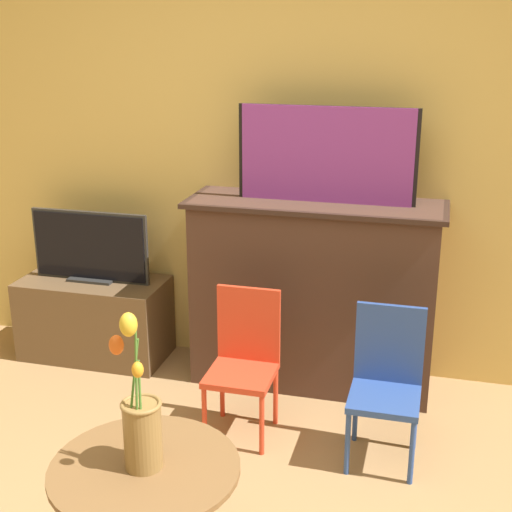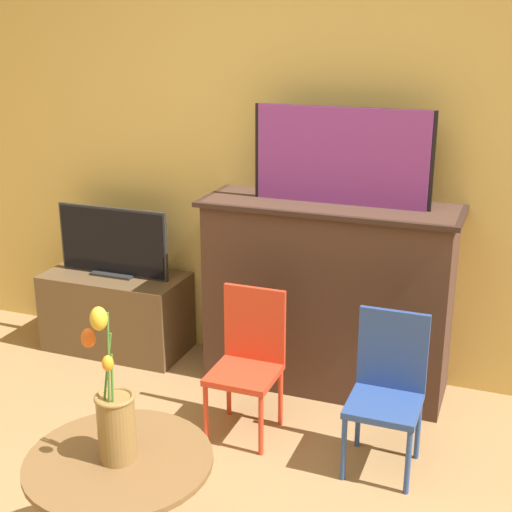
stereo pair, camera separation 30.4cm
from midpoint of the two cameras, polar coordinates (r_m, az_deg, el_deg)
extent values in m
cube|color=#E0BC66|center=(3.90, 0.49, 9.95)|extent=(8.00, 0.06, 2.70)
cube|color=#4C3328|center=(3.85, 2.37, -3.10)|extent=(1.28, 0.42, 1.03)
cube|color=#35231C|center=(3.68, 2.44, 4.13)|extent=(1.34, 0.46, 0.02)
cube|color=black|center=(3.64, 3.27, 8.08)|extent=(0.92, 0.02, 0.49)
cube|color=purple|center=(3.63, 3.24, 8.05)|extent=(0.88, 0.02, 0.49)
cube|color=brown|center=(4.38, -14.72, -4.86)|extent=(0.85, 0.42, 0.48)
cube|color=#2D2D2D|center=(4.30, -14.98, -1.84)|extent=(0.27, 0.12, 0.02)
cube|color=#2D2D2D|center=(4.24, -15.13, 0.73)|extent=(0.71, 0.02, 0.41)
cube|color=black|center=(4.23, -15.20, 0.69)|extent=(0.68, 0.02, 0.38)
cylinder|color=red|center=(3.43, -6.75, -12.74)|extent=(0.02, 0.02, 0.31)
cylinder|color=red|center=(3.35, -2.20, -13.44)|extent=(0.02, 0.02, 0.31)
cylinder|color=red|center=(3.66, -5.15, -10.61)|extent=(0.02, 0.02, 0.31)
cylinder|color=red|center=(3.58, -0.89, -11.19)|extent=(0.02, 0.02, 0.31)
cube|color=red|center=(3.42, -3.81, -9.54)|extent=(0.31, 0.31, 0.03)
cube|color=red|center=(3.46, -3.12, -5.49)|extent=(0.31, 0.02, 0.38)
cylinder|color=#2D4C99|center=(3.23, 4.58, -14.81)|extent=(0.02, 0.02, 0.31)
cylinder|color=#2D4C99|center=(3.21, 9.64, -15.34)|extent=(0.02, 0.02, 0.31)
cylinder|color=#2D4C99|center=(3.47, 5.43, -12.37)|extent=(0.02, 0.02, 0.31)
cylinder|color=#2D4C99|center=(3.44, 10.10, -12.84)|extent=(0.02, 0.02, 0.31)
cube|color=#2D4C99|center=(3.25, 7.56, -11.30)|extent=(0.31, 0.31, 0.03)
cube|color=#2D4C99|center=(3.28, 8.04, -7.00)|extent=(0.31, 0.02, 0.38)
cylinder|color=brown|center=(2.48, -12.54, -16.35)|extent=(0.63, 0.63, 0.02)
cylinder|color=olive|center=(2.41, -12.75, -13.93)|extent=(0.12, 0.12, 0.23)
torus|color=olive|center=(2.36, -12.94, -11.58)|extent=(0.13, 0.13, 0.01)
cylinder|color=#477A2D|center=(2.31, -13.58, -10.11)|extent=(0.04, 0.04, 0.31)
ellipsoid|color=orange|center=(2.24, -15.00, -6.98)|extent=(0.05, 0.05, 0.06)
cylinder|color=#477A2D|center=(2.32, -13.07, -11.02)|extent=(0.02, 0.05, 0.24)
ellipsoid|color=orange|center=(2.23, -13.39, -8.94)|extent=(0.04, 0.04, 0.05)
cylinder|color=#477A2D|center=(2.29, -13.39, -9.44)|extent=(0.01, 0.04, 0.38)
ellipsoid|color=gold|center=(2.18, -14.16, -5.43)|extent=(0.05, 0.05, 0.08)
camera|label=1|loc=(0.15, -92.86, -0.94)|focal=50.00mm
camera|label=2|loc=(0.15, 87.14, 0.94)|focal=50.00mm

